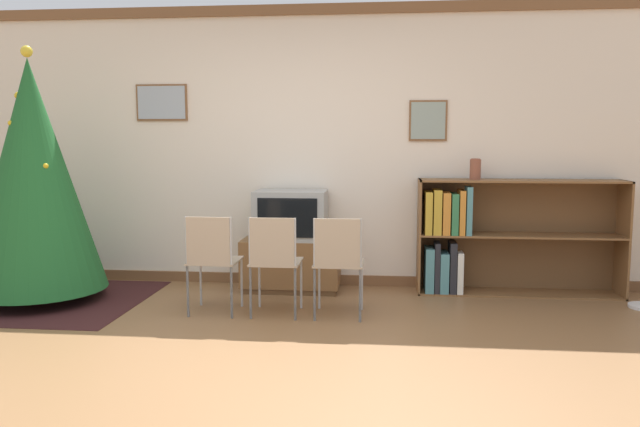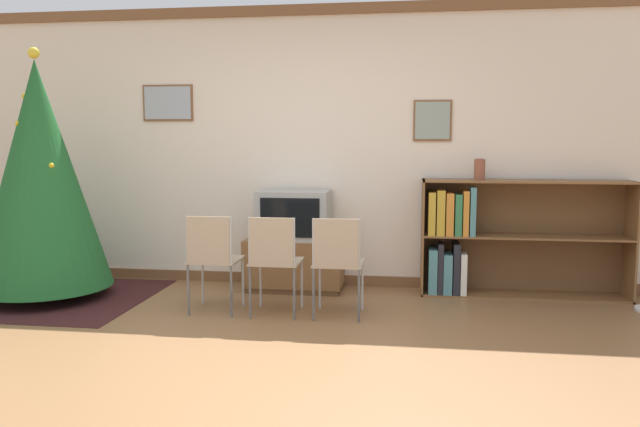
# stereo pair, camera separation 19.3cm
# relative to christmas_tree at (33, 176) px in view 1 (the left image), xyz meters

# --- Properties ---
(ground_plane) EXTENTS (24.00, 24.00, 0.00)m
(ground_plane) POSITION_rel_christmas_tree_xyz_m (2.24, -1.39, -1.11)
(ground_plane) COLOR brown
(wall_back) EXTENTS (8.89, 0.11, 2.70)m
(wall_back) POSITION_rel_christmas_tree_xyz_m (2.24, 0.92, 0.24)
(wall_back) COLOR silver
(wall_back) RESTS_ON ground_plane
(area_rug) EXTENTS (1.85, 1.63, 0.01)m
(area_rug) POSITION_rel_christmas_tree_xyz_m (0.00, -0.00, -1.11)
(area_rug) COLOR #381919
(area_rug) RESTS_ON ground_plane
(christmas_tree) EXTENTS (1.18, 1.18, 2.22)m
(christmas_tree) POSITION_rel_christmas_tree_xyz_m (0.00, 0.00, 0.00)
(christmas_tree) COLOR maroon
(christmas_tree) RESTS_ON area_rug
(tv_console) EXTENTS (0.92, 0.46, 0.49)m
(tv_console) POSITION_rel_christmas_tree_xyz_m (2.18, 0.62, -0.87)
(tv_console) COLOR brown
(tv_console) RESTS_ON ground_plane
(television) EXTENTS (0.67, 0.45, 0.46)m
(television) POSITION_rel_christmas_tree_xyz_m (2.18, 0.62, -0.39)
(television) COLOR #9E9E99
(television) RESTS_ON tv_console
(folding_chair_left) EXTENTS (0.40, 0.40, 0.82)m
(folding_chair_left) POSITION_rel_christmas_tree_xyz_m (1.66, -0.28, -0.64)
(folding_chair_left) COLOR tan
(folding_chair_left) RESTS_ON ground_plane
(folding_chair_center) EXTENTS (0.40, 0.40, 0.82)m
(folding_chair_center) POSITION_rel_christmas_tree_xyz_m (2.18, -0.28, -0.64)
(folding_chair_center) COLOR tan
(folding_chair_center) RESTS_ON ground_plane
(folding_chair_right) EXTENTS (0.40, 0.40, 0.82)m
(folding_chair_right) POSITION_rel_christmas_tree_xyz_m (2.69, -0.28, -0.64)
(folding_chair_right) COLOR tan
(folding_chair_right) RESTS_ON ground_plane
(bookshelf) EXTENTS (1.85, 0.36, 1.06)m
(bookshelf) POSITION_rel_christmas_tree_xyz_m (3.96, 0.69, -0.59)
(bookshelf) COLOR brown
(bookshelf) RESTS_ON ground_plane
(vase) EXTENTS (0.10, 0.10, 0.19)m
(vase) POSITION_rel_christmas_tree_xyz_m (3.88, 0.68, 0.05)
(vase) COLOR brown
(vase) RESTS_ON bookshelf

